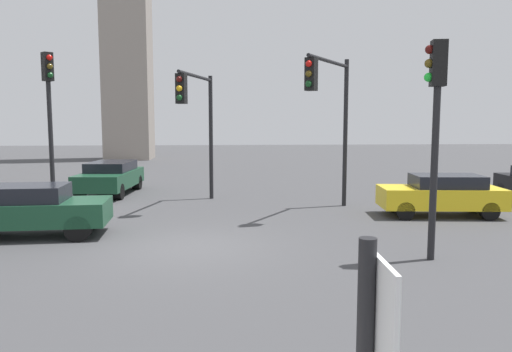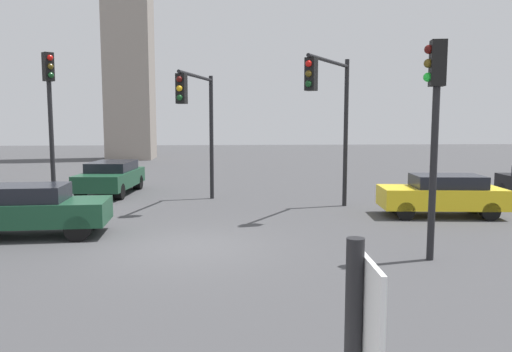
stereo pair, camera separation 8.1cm
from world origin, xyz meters
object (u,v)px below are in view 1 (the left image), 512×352
traffic_light_2 (436,108)px  traffic_light_1 (49,101)px  traffic_light_0 (197,109)px  car_3 (28,209)px  car_4 (110,177)px  traffic_light_4 (330,101)px  car_0 (442,194)px

traffic_light_2 → traffic_light_1: bearing=-23.6°
traffic_light_0 → car_3: bearing=-27.6°
traffic_light_2 → car_4: size_ratio=1.07×
traffic_light_1 → car_3: size_ratio=1.32×
traffic_light_4 → car_0: 4.87m
traffic_light_0 → car_0: size_ratio=1.21×
traffic_light_2 → car_4: (-9.58, 10.87, -2.69)m
traffic_light_4 → traffic_light_0: bearing=-78.2°
traffic_light_1 → traffic_light_2: bearing=14.0°
traffic_light_1 → traffic_light_2: (10.84, -7.38, -0.42)m
traffic_light_0 → traffic_light_1: traffic_light_1 is taller
traffic_light_0 → traffic_light_1: size_ratio=0.89×
car_3 → car_4: bearing=83.3°
traffic_light_0 → traffic_light_2: 9.49m
traffic_light_1 → car_0: (13.42, -2.37, -3.13)m
car_3 → car_4: 7.94m
car_0 → car_3: bearing=15.0°
car_0 → car_3: car_3 is taller
car_3 → traffic_light_0: bearing=43.4°
car_3 → car_0: bearing=5.9°
traffic_light_0 → car_4: 5.84m
traffic_light_4 → car_4: 10.36m
traffic_light_1 → car_0: 13.99m
traffic_light_2 → traffic_light_0: bearing=-43.0°
car_3 → traffic_light_4: bearing=14.5°
car_0 → car_3: 12.79m
traffic_light_4 → car_3: size_ratio=1.28×
traffic_light_0 → car_4: size_ratio=1.08×
traffic_light_1 → traffic_light_4: bearing=39.3°
traffic_light_0 → car_3: traffic_light_0 is taller
traffic_light_2 → car_4: traffic_light_2 is taller
traffic_light_1 → car_0: size_ratio=1.36×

